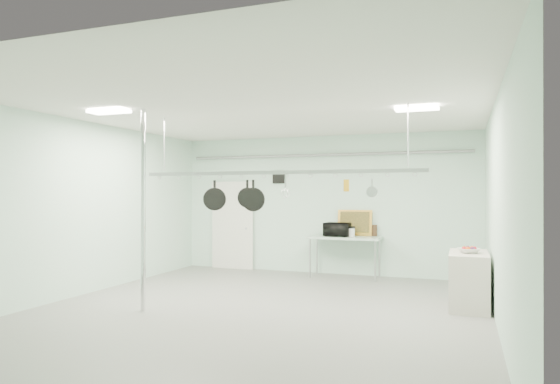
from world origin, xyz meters
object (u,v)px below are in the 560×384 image
at_px(prep_table, 345,240).
at_px(coffee_canister, 352,232).
at_px(skillet_mid, 247,193).
at_px(side_cabinet, 469,280).
at_px(microwave, 337,230).
at_px(fruit_bowl, 469,251).
at_px(skillet_right, 253,196).
at_px(chrome_pole, 143,210).
at_px(skillet_left, 215,195).
at_px(pot_rack, 275,171).

xyz_separation_m(prep_table, coffee_canister, (0.16, -0.03, 0.17)).
xyz_separation_m(coffee_canister, skillet_mid, (-1.05, -3.27, 0.86)).
xyz_separation_m(side_cabinet, microwave, (-2.71, 2.15, 0.61)).
height_order(microwave, fruit_bowl, microwave).
bearing_deg(coffee_canister, skillet_mid, -107.85).
bearing_deg(side_cabinet, coffee_canister, 137.73).
distance_m(skillet_mid, skillet_right, 0.11).
height_order(coffee_canister, skillet_right, skillet_right).
distance_m(chrome_pole, skillet_left, 1.22).
relative_size(microwave, coffee_canister, 2.91).
bearing_deg(chrome_pole, pot_rack, 25.35).
relative_size(microwave, skillet_right, 1.03).
xyz_separation_m(side_cabinet, pot_rack, (-2.95, -1.10, 1.78)).
bearing_deg(skillet_right, pot_rack, -7.58).
xyz_separation_m(skillet_left, skillet_mid, (0.61, 0.00, 0.04)).
relative_size(pot_rack, coffee_canister, 25.69).
xyz_separation_m(coffee_canister, skillet_right, (-0.95, -3.27, 0.82)).
bearing_deg(pot_rack, side_cabinet, 20.45).
relative_size(pot_rack, skillet_left, 9.24).
relative_size(fruit_bowl, skillet_left, 0.64).
height_order(chrome_pole, fruit_bowl, chrome_pole).
xyz_separation_m(side_cabinet, coffee_canister, (-2.39, 2.17, 0.55)).
bearing_deg(pot_rack, coffee_canister, 80.32).
bearing_deg(skillet_mid, fruit_bowl, 6.78).
bearing_deg(side_cabinet, skillet_mid, -162.30).
distance_m(pot_rack, skillet_mid, 0.62).
height_order(pot_rack, skillet_left, pot_rack).
distance_m(prep_table, side_cabinet, 3.39).
height_order(side_cabinet, fruit_bowl, fruit_bowl).
height_order(prep_table, skillet_mid, skillet_mid).
relative_size(coffee_canister, skillet_left, 0.36).
distance_m(chrome_pole, skillet_mid, 1.69).
distance_m(chrome_pole, side_cabinet, 5.37).
bearing_deg(microwave, prep_table, -157.13).
bearing_deg(skillet_mid, skillet_right, -9.45).
xyz_separation_m(fruit_bowl, skillet_left, (-4.05, -1.00, 0.88)).
bearing_deg(skillet_mid, microwave, 67.77).
bearing_deg(microwave, skillet_right, 85.42).
distance_m(side_cabinet, fruit_bowl, 0.50).
xyz_separation_m(microwave, skillet_left, (-1.34, -3.25, 0.77)).
distance_m(side_cabinet, skillet_mid, 3.88).
relative_size(pot_rack, skillet_right, 9.12).
bearing_deg(skillet_left, coffee_canister, 39.13).
distance_m(coffee_canister, skillet_mid, 3.55).
bearing_deg(skillet_mid, coffee_canister, 62.69).
relative_size(chrome_pole, side_cabinet, 2.67).
bearing_deg(skillet_right, skillet_left, 172.42).
bearing_deg(coffee_canister, skillet_right, -106.14).
xyz_separation_m(microwave, skillet_mid, (-0.74, -3.25, 0.81)).
height_order(fruit_bowl, skillet_left, skillet_left).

